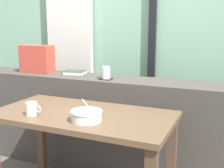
# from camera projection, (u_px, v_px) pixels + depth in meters

# --- Properties ---
(outdoor_backdrop) EXTENTS (4.80, 0.08, 2.80)m
(outdoor_backdrop) POSITION_uv_depth(u_px,v_px,m) (136.00, 15.00, 2.96)
(outdoor_backdrop) COLOR #84B293
(outdoor_backdrop) RESTS_ON ground
(curtain_left_panel) EXTENTS (0.56, 0.06, 2.50)m
(curtain_left_panel) POSITION_uv_depth(u_px,v_px,m) (69.00, 30.00, 3.20)
(curtain_left_panel) COLOR silver
(curtain_left_panel) RESTS_ON ground
(window_divider_post) EXTENTS (0.07, 0.05, 2.60)m
(window_divider_post) POSITION_uv_depth(u_px,v_px,m) (153.00, 25.00, 2.84)
(window_divider_post) COLOR black
(window_divider_post) RESTS_ON ground
(dark_console_ledge) EXTENTS (2.80, 0.37, 0.85)m
(dark_console_ledge) POSITION_uv_depth(u_px,v_px,m) (109.00, 125.00, 2.53)
(dark_console_ledge) COLOR #423D38
(dark_console_ledge) RESTS_ON ground
(breakfast_table) EXTENTS (1.20, 0.62, 0.72)m
(breakfast_table) POSITION_uv_depth(u_px,v_px,m) (83.00, 129.00, 1.92)
(breakfast_table) COLOR brown
(breakfast_table) RESTS_ON ground
(coaster_square) EXTENTS (0.10, 0.10, 0.00)m
(coaster_square) POSITION_uv_depth(u_px,v_px,m) (106.00, 79.00, 2.39)
(coaster_square) COLOR black
(coaster_square) RESTS_ON dark_console_ledge
(juice_glass) EXTENTS (0.07, 0.07, 0.10)m
(juice_glass) POSITION_uv_depth(u_px,v_px,m) (106.00, 73.00, 2.38)
(juice_glass) COLOR white
(juice_glass) RESTS_ON coaster_square
(closed_book) EXTENTS (0.21, 0.18, 0.04)m
(closed_book) POSITION_uv_depth(u_px,v_px,m) (75.00, 73.00, 2.62)
(closed_book) COLOR #334233
(closed_book) RESTS_ON dark_console_ledge
(throw_pillow) EXTENTS (0.32, 0.14, 0.26)m
(throw_pillow) POSITION_uv_depth(u_px,v_px,m) (37.00, 59.00, 2.72)
(throw_pillow) COLOR #B74233
(throw_pillow) RESTS_ON dark_console_ledge
(soup_bowl) EXTENTS (0.19, 0.19, 0.14)m
(soup_bowl) POSITION_uv_depth(u_px,v_px,m) (86.00, 116.00, 1.73)
(soup_bowl) COLOR silver
(soup_bowl) RESTS_ON breakfast_table
(ceramic_mug) EXTENTS (0.11, 0.08, 0.08)m
(ceramic_mug) POSITION_uv_depth(u_px,v_px,m) (32.00, 109.00, 1.84)
(ceramic_mug) COLOR silver
(ceramic_mug) RESTS_ON breakfast_table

